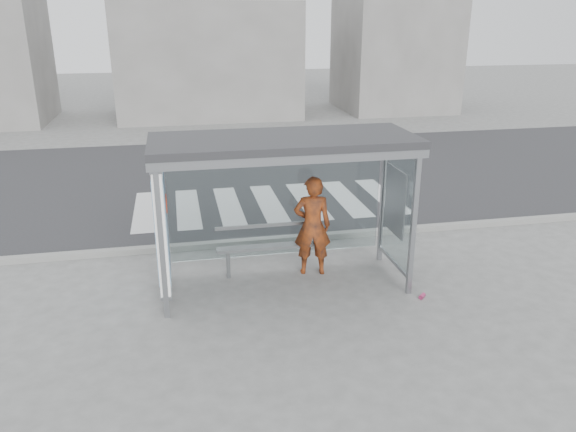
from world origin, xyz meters
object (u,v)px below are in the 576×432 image
at_px(person, 312,226).
at_px(soda_can, 422,296).
at_px(bench, 266,246).
at_px(bus_shelter, 261,176).

distance_m(person, soda_can, 2.23).
bearing_deg(bench, soda_can, -31.17).
height_order(bus_shelter, person, bus_shelter).
height_order(person, bench, person).
height_order(bus_shelter, soda_can, bus_shelter).
bearing_deg(bus_shelter, bench, 72.86).
bearing_deg(bus_shelter, soda_can, -21.31).
bearing_deg(bench, person, -7.43).
xyz_separation_m(bus_shelter, soda_can, (2.52, -0.98, -1.95)).
xyz_separation_m(bus_shelter, person, (0.96, 0.35, -1.07)).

